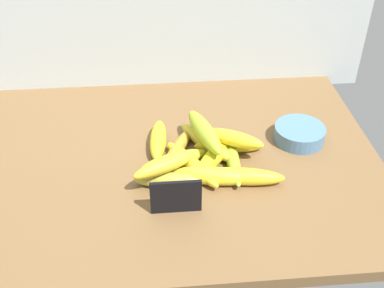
{
  "coord_description": "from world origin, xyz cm",
  "views": [
    {
      "loc": [
        -0.38,
        -91.7,
        76.41
      ],
      "look_at": [
        7.72,
        -0.98,
        8.0
      ],
      "focal_mm": 44.16,
      "sensor_mm": 36.0,
      "label": 1
    }
  ],
  "objects": [
    {
      "name": "banana_0",
      "position": [
        1.84,
        -10.07,
        4.87
      ],
      "size": [
        16.32,
        5.79,
        3.74
      ],
      "primitive_type": "ellipsoid",
      "rotation": [
        0.0,
        0.0,
        3.01
      ],
      "color": "#ADB138",
      "rests_on": "counter_top"
    },
    {
      "name": "banana_1",
      "position": [
        7.7,
        -4.74,
        4.83
      ],
      "size": [
        13.48,
        19.34,
        3.66
      ],
      "primitive_type": "ellipsoid",
      "rotation": [
        0.0,
        0.0,
        5.25
      ],
      "color": "yellow",
      "rests_on": "counter_top"
    },
    {
      "name": "banana_3",
      "position": [
        -0.27,
        5.45,
        5.09
      ],
      "size": [
        5.54,
        16.56,
        4.19
      ],
      "primitive_type": "ellipsoid",
      "rotation": [
        0.0,
        0.0,
        1.49
      ],
      "color": "yellow",
      "rests_on": "counter_top"
    },
    {
      "name": "fruit_bowl",
      "position": [
        36.64,
        4.93,
        5.0
      ],
      "size": [
        13.05,
        13.05,
        4.0
      ],
      "primitive_type": "cylinder",
      "color": "teal",
      "rests_on": "counter_top"
    },
    {
      "name": "banana_11",
      "position": [
        1.16,
        -9.14,
        8.49
      ],
      "size": [
        15.62,
        10.07,
        3.49
      ],
      "primitive_type": "ellipsoid",
      "rotation": [
        0.0,
        0.0,
        3.6
      ],
      "color": "gold",
      "rests_on": "banana_0"
    },
    {
      "name": "banana_8",
      "position": [
        3.57,
        -3.21,
        4.95
      ],
      "size": [
        17.27,
        9.2,
        3.91
      ],
      "primitive_type": "ellipsoid",
      "rotation": [
        0.0,
        0.0,
        0.33
      ],
      "color": "gold",
      "rests_on": "counter_top"
    },
    {
      "name": "banana_4",
      "position": [
        4.9,
        2.35,
        4.6
      ],
      "size": [
        9.83,
        15.59,
        3.2
      ],
      "primitive_type": "ellipsoid",
      "rotation": [
        0.0,
        0.0,
        4.26
      ],
      "color": "#B0842A",
      "rests_on": "counter_top"
    },
    {
      "name": "chalkboard_sign",
      "position": [
        3.12,
        -18.23,
        6.86
      ],
      "size": [
        11.0,
        1.8,
        8.4
      ],
      "color": "black",
      "rests_on": "counter_top"
    },
    {
      "name": "banana_2",
      "position": [
        12.0,
        3.47,
        5.02
      ],
      "size": [
        14.04,
        18.33,
        4.03
      ],
      "primitive_type": "ellipsoid",
      "rotation": [
        0.0,
        0.0,
        5.3
      ],
      "color": "gold",
      "rests_on": "counter_top"
    },
    {
      "name": "banana_9",
      "position": [
        17.81,
        -3.48,
        4.61
      ],
      "size": [
        3.6,
        20.1,
        3.23
      ],
      "primitive_type": "ellipsoid",
      "rotation": [
        0.0,
        0.0,
        4.69
      ],
      "color": "#93AC30",
      "rests_on": "counter_top"
    },
    {
      "name": "banana_5",
      "position": [
        17.67,
        1.73,
        4.68
      ],
      "size": [
        17.68,
        4.81,
        3.36
      ],
      "primitive_type": "ellipsoid",
      "rotation": [
        0.0,
        0.0,
        3.06
      ],
      "color": "yellow",
      "rests_on": "counter_top"
    },
    {
      "name": "banana_12",
      "position": [
        18.34,
        0.41,
        8.29
      ],
      "size": [
        15.39,
        10.7,
        3.85
      ],
      "primitive_type": "ellipsoid",
      "rotation": [
        0.0,
        0.0,
        2.65
      ],
      "color": "yellow",
      "rests_on": "banana_5"
    },
    {
      "name": "counter_top",
      "position": [
        0.0,
        0.0,
        1.5
      ],
      "size": [
        110.0,
        76.0,
        3.0
      ],
      "primitive_type": "cube",
      "color": "brown",
      "rests_on": "ground"
    },
    {
      "name": "banana_10",
      "position": [
        11.91,
        -9.84,
        5.19
      ],
      "size": [
        19.03,
        7.88,
        4.37
      ],
      "primitive_type": "ellipsoid",
      "rotation": [
        0.0,
        0.0,
        2.95
      ],
      "color": "yellow",
      "rests_on": "counter_top"
    },
    {
      "name": "banana_7",
      "position": [
        13.52,
        -2.46,
        5.08
      ],
      "size": [
        13.81,
        17.44,
        4.16
      ],
      "primitive_type": "ellipsoid",
      "rotation": [
        0.0,
        0.0,
        4.11
      ],
      "color": "yellow",
      "rests_on": "counter_top"
    },
    {
      "name": "banana_13",
      "position": [
        11.46,
        2.24,
        9.18
      ],
      "size": [
        9.4,
        19.53,
        4.29
      ],
      "primitive_type": "ellipsoid",
      "rotation": [
        0.0,
        0.0,
        4.99
      ],
      "color": "#A0B92C",
      "rests_on": "banana_2"
    },
    {
      "name": "banana_6",
      "position": [
        18.42,
        -10.47,
        5.08
      ],
      "size": [
        20.94,
        7.42,
        4.16
      ],
      "primitive_type": "ellipsoid",
      "rotation": [
        0.0,
        0.0,
        2.98
      ],
      "color": "yellow",
      "rests_on": "counter_top"
    }
  ]
}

